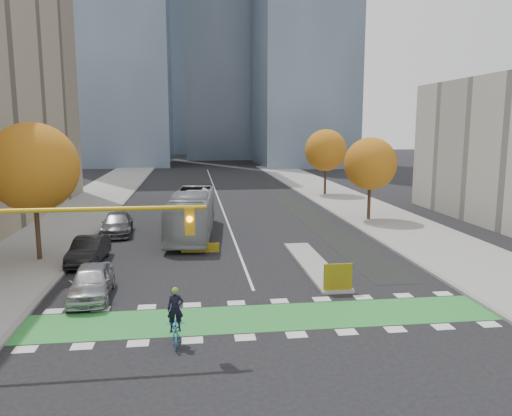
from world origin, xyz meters
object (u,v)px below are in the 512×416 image
object	(u,v)px
parked_car_a	(91,282)
parked_car_b	(89,250)
tree_west	(33,167)
bus	(192,214)
tree_east_near	(370,164)
parked_car_c	(117,224)
cyclist	(176,324)
traffic_signal_west	(48,240)
tree_east_far	(326,150)
hazard_board	(338,277)

from	to	relation	value
parked_car_a	parked_car_b	xyz separation A→B (m)	(-1.34, 6.23, -0.02)
tree_west	bus	distance (m)	11.59
tree_east_near	parked_car_b	size ratio (longest dim) A/B	1.52
tree_east_near	parked_car_c	bearing A→B (deg)	-172.34
parked_car_b	cyclist	bearing A→B (deg)	-61.60
tree_west	bus	size ratio (longest dim) A/B	0.70
bus	tree_west	bearing A→B (deg)	-141.31
parked_car_a	parked_car_b	world-z (taller)	parked_car_a
parked_car_b	parked_car_c	xyz separation A→B (m)	(0.51, 8.02, 0.01)
traffic_signal_west	parked_car_a	size ratio (longest dim) A/B	1.85
tree_east_far	traffic_signal_west	size ratio (longest dim) A/B	0.90
tree_west	hazard_board	bearing A→B (deg)	-25.99
hazard_board	tree_east_far	distance (m)	35.13
tree_east_far	bus	world-z (taller)	tree_east_far
cyclist	parked_car_a	world-z (taller)	cyclist
tree_east_far	hazard_board	bearing A→B (deg)	-104.12
tree_west	parked_car_b	bearing A→B (deg)	-14.45
traffic_signal_west	parked_car_c	size ratio (longest dim) A/B	1.59
tree_west	tree_east_near	bearing A→B (deg)	22.62
tree_east_near	parked_car_c	xyz separation A→B (m)	(-20.49, -2.76, -4.09)
traffic_signal_west	bus	distance (m)	19.36
tree_east_near	traffic_signal_west	xyz separation A→B (m)	(-19.93, -22.51, -0.83)
traffic_signal_west	parked_car_a	bearing A→B (deg)	87.21
hazard_board	parked_car_b	bearing A→B (deg)	151.61
tree_east_near	parked_car_a	size ratio (longest dim) A/B	1.54
hazard_board	traffic_signal_west	world-z (taller)	traffic_signal_west
tree_west	bus	xyz separation A→B (m)	(9.05, 6.04, -3.97)
parked_car_c	hazard_board	bearing A→B (deg)	-54.34
bus	parked_car_a	xyz separation A→B (m)	(-4.71, -13.04, -0.86)
tree_east_far	parked_car_b	xyz separation A→B (m)	(-21.50, -26.77, -4.47)
tree_east_far	cyclist	world-z (taller)	tree_east_far
bus	parked_car_c	bearing A→B (deg)	172.72
tree_east_far	traffic_signal_west	xyz separation A→B (m)	(-20.43, -38.51, -1.21)
tree_west	tree_east_far	xyz separation A→B (m)	(24.50, 26.00, -0.38)
tree_west	tree_east_near	world-z (taller)	tree_west
tree_east_far	parked_car_a	world-z (taller)	tree_east_far
bus	tree_east_far	bearing A→B (deg)	57.24
tree_east_near	tree_east_far	distance (m)	16.01
tree_east_near	parked_car_c	distance (m)	21.07
tree_west	parked_car_c	xyz separation A→B (m)	(3.51, 7.24, -4.84)
parked_car_a	parked_car_c	bearing A→B (deg)	90.59
tree_east_far	parked_car_c	bearing A→B (deg)	-138.22
tree_west	parked_car_b	size ratio (longest dim) A/B	1.77
hazard_board	parked_car_b	distance (m)	14.78
tree_east_near	cyclist	distance (m)	27.69
cyclist	tree_east_far	bearing A→B (deg)	64.37
tree_west	tree_east_far	distance (m)	35.73
hazard_board	bus	bearing A→B (deg)	116.65
tree_east_near	tree_east_far	size ratio (longest dim) A/B	0.92
cyclist	tree_east_near	bearing A→B (deg)	52.33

